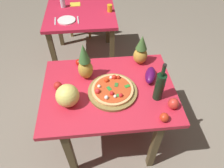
# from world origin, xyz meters

# --- Properties ---
(ground_plane) EXTENTS (10.00, 10.00, 0.00)m
(ground_plane) POSITION_xyz_m (0.00, 0.00, 0.00)
(ground_plane) COLOR gray
(display_table) EXTENTS (1.13, 0.84, 0.76)m
(display_table) POSITION_xyz_m (0.00, 0.00, 0.66)
(display_table) COLOR brown
(display_table) RESTS_ON ground_plane
(background_table) EXTENTS (0.92, 0.87, 0.76)m
(background_table) POSITION_xyz_m (-0.26, 1.39, 0.65)
(background_table) COLOR brown
(background_table) RESTS_ON ground_plane
(dining_chair) EXTENTS (0.49, 0.49, 0.85)m
(dining_chair) POSITION_xyz_m (-0.31, 2.06, 0.48)
(dining_chair) COLOR olive
(dining_chair) RESTS_ON ground_plane
(pizza_board) EXTENTS (0.41, 0.41, 0.02)m
(pizza_board) POSITION_xyz_m (0.03, -0.04, 0.77)
(pizza_board) COLOR olive
(pizza_board) RESTS_ON display_table
(pizza) EXTENTS (0.35, 0.35, 0.06)m
(pizza) POSITION_xyz_m (0.03, -0.04, 0.80)
(pizza) COLOR #E6AA6B
(pizza) RESTS_ON pizza_board
(wine_bottle) EXTENTS (0.08, 0.08, 0.36)m
(wine_bottle) POSITION_xyz_m (0.39, -0.13, 0.89)
(wine_bottle) COLOR black
(wine_bottle) RESTS_ON display_table
(pineapple_left) EXTENTS (0.13, 0.13, 0.30)m
(pineapple_left) POSITION_xyz_m (0.33, 0.32, 0.89)
(pineapple_left) COLOR gold
(pineapple_left) RESTS_ON display_table
(pineapple_right) EXTENTS (0.13, 0.13, 0.35)m
(pineapple_right) POSITION_xyz_m (-0.19, 0.16, 0.92)
(pineapple_right) COLOR gold
(pineapple_right) RESTS_ON display_table
(melon) EXTENTS (0.18, 0.18, 0.18)m
(melon) POSITION_xyz_m (-0.33, -0.12, 0.85)
(melon) COLOR #DFD267
(melon) RESTS_ON display_table
(bell_pepper) EXTENTS (0.08, 0.08, 0.09)m
(bell_pepper) POSITION_xyz_m (0.48, -0.24, 0.80)
(bell_pepper) COLOR red
(bell_pepper) RESTS_ON display_table
(eggplant) EXTENTS (0.15, 0.22, 0.09)m
(eggplant) POSITION_xyz_m (0.38, 0.08, 0.80)
(eggplant) COLOR #4C0D48
(eggplant) RESTS_ON display_table
(tomato_near_board) EXTENTS (0.07, 0.07, 0.07)m
(tomato_near_board) POSITION_xyz_m (0.38, -0.35, 0.79)
(tomato_near_board) COLOR red
(tomato_near_board) RESTS_ON display_table
(tomato_at_corner) EXTENTS (0.07, 0.07, 0.07)m
(tomato_at_corner) POSITION_xyz_m (-0.43, 0.04, 0.79)
(tomato_at_corner) COLOR red
(tomato_at_corner) RESTS_ON display_table
(tomato_by_bottle) EXTENTS (0.06, 0.06, 0.06)m
(tomato_by_bottle) POSITION_xyz_m (-0.26, 0.34, 0.79)
(tomato_by_bottle) COLOR red
(tomato_by_bottle) RESTS_ON display_table
(drinking_glass_juice) EXTENTS (0.07, 0.07, 0.09)m
(drinking_glass_juice) POSITION_xyz_m (0.13, 1.37, 0.80)
(drinking_glass_juice) COLOR gold
(drinking_glass_juice) RESTS_ON background_table
(drinking_glass_water) EXTENTS (0.06, 0.06, 0.11)m
(drinking_glass_water) POSITION_xyz_m (-0.49, 1.56, 0.82)
(drinking_glass_water) COLOR silver
(drinking_glass_water) RESTS_ON background_table
(dinner_plate) EXTENTS (0.22, 0.22, 0.02)m
(dinner_plate) POSITION_xyz_m (-0.42, 1.18, 0.77)
(dinner_plate) COLOR white
(dinner_plate) RESTS_ON background_table
(fork_utensil) EXTENTS (0.03, 0.18, 0.01)m
(fork_utensil) POSITION_xyz_m (-0.56, 1.18, 0.76)
(fork_utensil) COLOR silver
(fork_utensil) RESTS_ON background_table
(knife_utensil) EXTENTS (0.03, 0.18, 0.01)m
(knife_utensil) POSITION_xyz_m (-0.28, 1.18, 0.76)
(knife_utensil) COLOR silver
(knife_utensil) RESTS_ON background_table
(napkin_folded) EXTENTS (0.14, 0.13, 0.01)m
(napkin_folded) POSITION_xyz_m (-0.33, 1.62, 0.76)
(napkin_folded) COLOR yellow
(napkin_folded) RESTS_ON background_table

